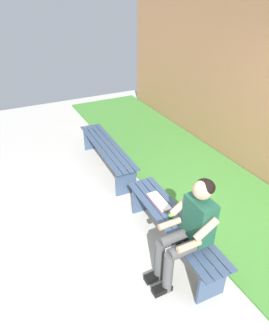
# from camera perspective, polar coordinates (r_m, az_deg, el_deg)

# --- Properties ---
(ground_plane) EXTENTS (10.00, 7.00, 0.04)m
(ground_plane) POSITION_cam_1_polar(r_m,az_deg,el_deg) (4.46, -11.87, -9.83)
(ground_plane) COLOR beige
(grass_strip) EXTENTS (9.00, 1.83, 0.03)m
(grass_strip) POSITION_cam_1_polar(r_m,az_deg,el_deg) (5.26, 12.26, -2.16)
(grass_strip) COLOR #478C38
(grass_strip) RESTS_ON ground
(bench_near) EXTENTS (1.86, 0.44, 0.47)m
(bench_near) POSITION_cam_1_polar(r_m,az_deg,el_deg) (3.77, 7.26, -10.82)
(bench_near) COLOR #384C6B
(bench_near) RESTS_ON ground
(bench_far) EXTENTS (1.93, 0.44, 0.47)m
(bench_far) POSITION_cam_1_polar(r_m,az_deg,el_deg) (5.32, -5.25, 3.25)
(bench_far) COLOR #384C6B
(bench_far) RESTS_ON ground
(person_seated) EXTENTS (0.50, 0.69, 1.27)m
(person_seated) POSITION_cam_1_polar(r_m,az_deg,el_deg) (3.24, 10.20, -11.29)
(person_seated) COLOR #1E513D
(person_seated) RESTS_ON ground
(apple) EXTENTS (0.07, 0.07, 0.07)m
(apple) POSITION_cam_1_polar(r_m,az_deg,el_deg) (3.69, 6.93, -8.84)
(apple) COLOR #72B738
(apple) RESTS_ON bench_near
(book_open) EXTENTS (0.42, 0.17, 0.02)m
(book_open) POSITION_cam_1_polar(r_m,az_deg,el_deg) (3.92, 4.66, -6.33)
(book_open) COLOR white
(book_open) RESTS_ON bench_near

